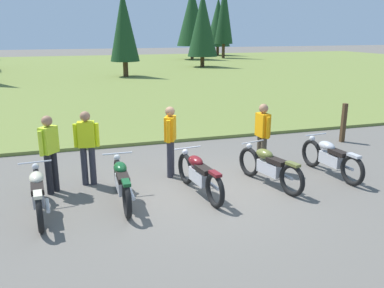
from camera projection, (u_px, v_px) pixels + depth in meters
The scene contains 13 objects.
ground_plane at pixel (200, 191), 8.71m from camera, with size 140.00×140.00×0.00m, color #605B54.
grass_moorland at pixel (98, 72), 32.51m from camera, with size 80.00×44.00×0.10m, color olive.
forest_treeline at pixel (93, 17), 38.07m from camera, with size 34.13×26.35×8.71m.
motorcycle_cream at pixel (38, 193), 7.49m from camera, with size 0.62×2.10×0.88m.
motorcycle_british_green at pixel (122, 182), 8.04m from camera, with size 0.62×2.10×0.88m.
motorcycle_maroon at pixel (199, 174), 8.46m from camera, with size 0.63×2.10×0.88m.
motorcycle_olive at pixel (269, 166), 8.97m from camera, with size 0.75×2.06×0.88m.
motorcycle_silver at pixel (331, 158), 9.58m from camera, with size 0.62×2.10×0.88m.
rider_with_back_turned at pixel (87, 144), 8.86m from camera, with size 0.55×0.27×1.67m.
rider_in_hivis_vest at pixel (50, 150), 8.42m from camera, with size 0.40×0.44×1.67m.
rider_near_row_end at pixel (262, 134), 9.73m from camera, with size 0.25×0.55×1.67m.
rider_checking_bike at pixel (170, 137), 9.38m from camera, with size 0.35×0.51×1.67m.
trail_marker_post at pixel (344, 123), 12.42m from camera, with size 0.12×0.12×1.20m, color #47331E.
Camera 1 is at (-2.60, -7.68, 3.35)m, focal length 37.93 mm.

